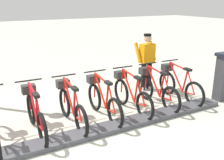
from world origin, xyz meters
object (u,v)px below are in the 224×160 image
(bike_docked_3, at_px, (103,100))
(bike_docked_4, at_px, (71,106))
(bike_docked_0, at_px, (178,84))
(bike_docked_1, at_px, (156,89))
(bike_docked_2, at_px, (131,94))
(worker_near_rack, at_px, (147,60))
(payment_kiosk, at_px, (224,76))
(bike_docked_5, at_px, (35,113))

(bike_docked_3, relative_size, bike_docked_4, 1.00)
(bike_docked_0, xyz_separation_m, bike_docked_3, (0.00, 2.26, 0.00))
(bike_docked_1, xyz_separation_m, bike_docked_2, (0.00, 0.75, 0.00))
(bike_docked_3, bearing_deg, bike_docked_0, -90.00)
(bike_docked_3, height_order, worker_near_rack, worker_near_rack)
(payment_kiosk, bearing_deg, worker_near_rack, 38.58)
(bike_docked_5, relative_size, worker_near_rack, 1.04)
(bike_docked_2, bearing_deg, bike_docked_4, 90.00)
(bike_docked_3, xyz_separation_m, bike_docked_5, (0.00, 1.51, 0.00))
(bike_docked_1, height_order, bike_docked_5, same)
(bike_docked_5, bearing_deg, payment_kiosk, -96.77)
(bike_docked_4, bearing_deg, payment_kiosk, -98.01)
(worker_near_rack, bearing_deg, bike_docked_4, 111.47)
(bike_docked_1, bearing_deg, bike_docked_2, 90.00)
(bike_docked_0, height_order, bike_docked_5, same)
(bike_docked_2, relative_size, bike_docked_4, 1.00)
(payment_kiosk, height_order, bike_docked_3, payment_kiosk)
(bike_docked_0, bearing_deg, bike_docked_5, 90.00)
(bike_docked_1, distance_m, bike_docked_5, 3.01)
(bike_docked_1, height_order, bike_docked_3, same)
(bike_docked_1, xyz_separation_m, bike_docked_3, (0.00, 1.51, 0.00))
(bike_docked_3, bearing_deg, bike_docked_1, -90.00)
(bike_docked_4, bearing_deg, bike_docked_0, -90.00)
(bike_docked_2, bearing_deg, bike_docked_3, 90.00)
(bike_docked_0, height_order, bike_docked_2, same)
(bike_docked_2, height_order, bike_docked_3, same)
(payment_kiosk, relative_size, bike_docked_1, 0.74)
(bike_docked_2, relative_size, bike_docked_3, 1.00)
(payment_kiosk, height_order, bike_docked_0, payment_kiosk)
(bike_docked_4, bearing_deg, bike_docked_5, 90.00)
(payment_kiosk, relative_size, bike_docked_3, 0.74)
(bike_docked_5, bearing_deg, worker_near_rack, -72.85)
(bike_docked_3, bearing_deg, payment_kiosk, -99.81)
(payment_kiosk, xyz_separation_m, worker_near_rack, (1.65, 1.32, 0.24))
(bike_docked_4, bearing_deg, worker_near_rack, -68.53)
(bike_docked_5, height_order, worker_near_rack, worker_near_rack)
(bike_docked_1, bearing_deg, payment_kiosk, -107.62)
(bike_docked_1, relative_size, bike_docked_5, 1.00)
(bike_docked_1, bearing_deg, bike_docked_4, 90.00)
(worker_near_rack, bearing_deg, bike_docked_2, 131.10)
(bike_docked_1, bearing_deg, bike_docked_3, 90.00)
(bike_docked_1, height_order, bike_docked_2, same)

